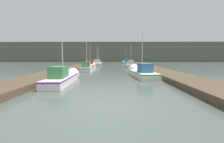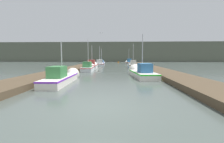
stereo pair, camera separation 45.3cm
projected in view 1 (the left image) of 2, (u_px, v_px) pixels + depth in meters
The scene contains 16 objects.
ground_plane at pixel (105, 106), 6.08m from camera, with size 200.00×200.00×0.00m.
dock_left at pixel (71, 69), 22.06m from camera, with size 2.89×40.00×0.39m.
dock_right at pixel (152, 69), 21.90m from camera, with size 2.89×40.00×0.39m.
distant_shore_ridge at pixel (113, 52), 64.65m from camera, with size 120.00×16.00×7.57m.
fishing_boat_0 at pixel (64, 77), 11.63m from camera, with size 1.58×6.01×3.46m.
fishing_boat_1 at pixel (140, 72), 15.57m from camera, with size 2.31×6.34×4.74m.
fishing_boat_2 at pixel (87, 68), 21.00m from camera, with size 1.58×4.91×4.81m.
fishing_boat_3 at pixel (90, 66), 25.21m from camera, with size 1.85×5.25×4.28m.
fishing_boat_4 at pixel (131, 65), 28.73m from camera, with size 1.78×5.00×4.88m.
fishing_boat_5 at pixel (97, 64), 33.92m from camera, with size 2.12×4.82×4.83m.
fishing_boat_6 at pixel (99, 63), 38.10m from camera, with size 1.93×4.92×4.46m.
fishing_boat_7 at pixel (126, 62), 41.92m from camera, with size 1.84×5.02×4.52m.
mooring_piling_0 at pixel (53, 74), 12.47m from camera, with size 0.32×0.32×1.03m.
mooring_piling_1 at pixel (127, 61), 47.04m from camera, with size 0.33×0.33×1.12m.
channel_buoy at pixel (115, 62), 48.01m from camera, with size 0.53×0.53×1.03m.
seagull_lead at pixel (99, 33), 24.87m from camera, with size 0.55×0.29×0.12m.
Camera 1 is at (0.35, -5.91, 2.02)m, focal length 24.00 mm.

